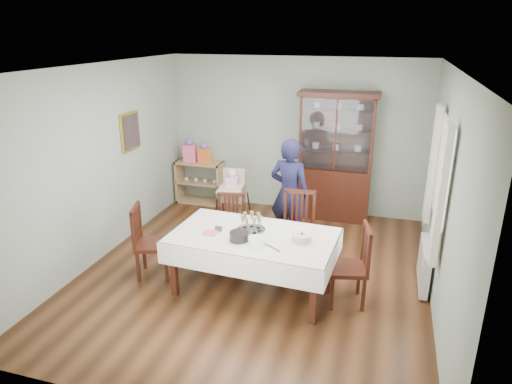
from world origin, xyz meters
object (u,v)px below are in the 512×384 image
at_px(woman, 290,194).
at_px(birthday_cake, 302,238).
at_px(dining_table, 253,262).
at_px(chair_far_left, 230,239).
at_px(champagne_tray, 251,226).
at_px(gift_bag_pink, 190,151).
at_px(chair_end_left, 153,255).
at_px(high_chair, 233,208).
at_px(sideboard, 200,182).
at_px(gift_bag_orange, 204,154).
at_px(china_cabinet, 336,155).
at_px(chair_end_right, 348,280).
at_px(chair_far_right, 297,244).

height_order(woman, birthday_cake, woman).
distance_m(dining_table, woman, 1.44).
distance_m(chair_far_left, champagne_tray, 1.01).
height_order(chair_far_left, gift_bag_pink, gift_bag_pink).
distance_m(chair_end_left, high_chair, 1.69).
xyz_separation_m(sideboard, gift_bag_pink, (-0.18, -0.02, 0.59)).
bearing_deg(woman, birthday_cake, 118.78).
height_order(sideboard, gift_bag_orange, gift_bag_orange).
bearing_deg(chair_far_left, gift_bag_pink, 116.81).
xyz_separation_m(high_chair, gift_bag_orange, (-0.93, 1.11, 0.55)).
bearing_deg(china_cabinet, sideboard, 179.51).
relative_size(sideboard, high_chair, 0.84).
bearing_deg(china_cabinet, gift_bag_pink, 179.97).
distance_m(champagne_tray, gift_bag_orange, 3.06).
bearing_deg(sideboard, chair_end_right, -41.05).
height_order(chair_far_left, champagne_tray, champagne_tray).
relative_size(woman, gift_bag_orange, 4.41).
distance_m(woman, high_chair, 1.06).
bearing_deg(sideboard, woman, -33.37).
distance_m(chair_far_left, gift_bag_pink, 2.48).
distance_m(chair_far_right, gift_bag_orange, 2.90).
bearing_deg(gift_bag_orange, birthday_cake, -48.89).
height_order(gift_bag_pink, gift_bag_orange, gift_bag_pink).
xyz_separation_m(chair_far_right, champagne_tray, (-0.45, -0.69, 0.52)).
relative_size(chair_far_right, gift_bag_pink, 2.40).
xyz_separation_m(high_chair, gift_bag_pink, (-1.22, 1.11, 0.57)).
bearing_deg(chair_end_right, dining_table, -100.62).
distance_m(chair_far_right, gift_bag_pink, 3.13).
bearing_deg(dining_table, china_cabinet, 76.35).
distance_m(chair_end_right, woman, 1.74).
distance_m(dining_table, sideboard, 3.26).
distance_m(chair_far_left, chair_end_left, 1.14).
bearing_deg(chair_end_left, birthday_cake, -107.05).
relative_size(chair_end_right, champagne_tray, 2.78).
height_order(dining_table, sideboard, sideboard).
bearing_deg(woman, gift_bag_orange, -23.84).
relative_size(sideboard, birthday_cake, 3.39).
relative_size(chair_far_left, chair_far_right, 0.88).
distance_m(chair_end_right, high_chair, 2.48).
bearing_deg(gift_bag_pink, chair_end_right, -39.23).
relative_size(dining_table, chair_far_right, 1.99).
bearing_deg(woman, sideboard, -22.74).
bearing_deg(gift_bag_orange, dining_table, -56.76).
relative_size(woman, high_chair, 1.55).
distance_m(chair_far_right, high_chair, 1.42).
relative_size(dining_table, gift_bag_pink, 4.79).
distance_m(chair_far_left, chair_far_right, 0.98).
distance_m(high_chair, birthday_cake, 2.16).
bearing_deg(chair_end_left, high_chair, -36.94).
bearing_deg(chair_far_left, high_chair, 95.53).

